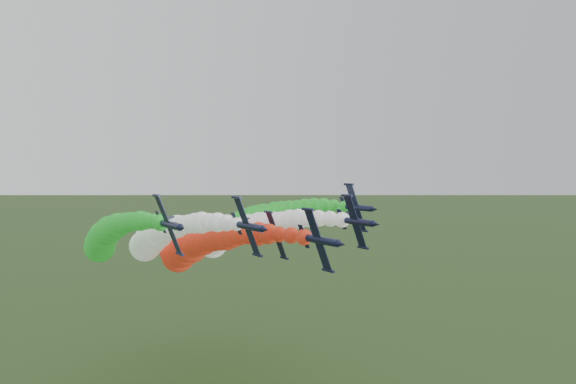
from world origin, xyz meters
The scene contains 6 objects.
jet_lead centered at (7.43, 39.12, 34.56)m, with size 13.79×79.31×20.77m.
jet_inner_left centered at (1.74, 48.10, 36.00)m, with size 13.04×78.55×20.02m.
jet_inner_right centered at (20.21, 45.94, 35.92)m, with size 13.64×79.15×20.62m.
jet_outer_left centered at (-7.82, 53.67, 36.22)m, with size 13.65×79.16×20.62m.
jet_outer_right centered at (27.79, 55.52, 37.14)m, with size 13.84×79.35×20.82m.
jet_trail centered at (15.56, 63.03, 32.20)m, with size 13.99×79.50×20.96m.
Camera 1 is at (-40.55, -73.56, 52.47)m, focal length 35.00 mm.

